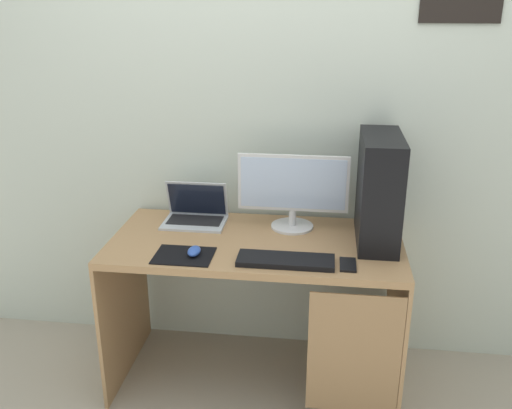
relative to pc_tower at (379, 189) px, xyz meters
name	(u,v)px	position (x,y,z in m)	size (l,w,h in m)	color
ground_plane	(256,376)	(-0.56, -0.08, -1.03)	(8.00, 8.00, 0.00)	#9E9384
wall_back	(266,114)	(-0.56, 0.30, 0.28)	(4.00, 0.05, 2.60)	beige
desk	(259,272)	(-0.54, -0.09, -0.41)	(1.38, 0.68, 0.77)	#A37A51
pc_tower	(379,189)	(0.00, 0.00, 0.00)	(0.18, 0.45, 0.50)	black
monitor	(293,191)	(-0.40, 0.09, -0.06)	(0.54, 0.21, 0.38)	silver
laptop	(195,214)	(-0.89, 0.11, -0.21)	(0.31, 0.22, 0.21)	#B7BCC6
keyboard	(286,260)	(-0.40, -0.30, -0.24)	(0.42, 0.14, 0.02)	black
mousepad	(184,256)	(-0.85, -0.29, -0.25)	(0.26, 0.20, 0.01)	black
mouse_left	(194,251)	(-0.81, -0.28, -0.23)	(0.06, 0.10, 0.03)	#2D51B2
cell_phone	(348,265)	(-0.13, -0.29, -0.25)	(0.07, 0.13, 0.01)	black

